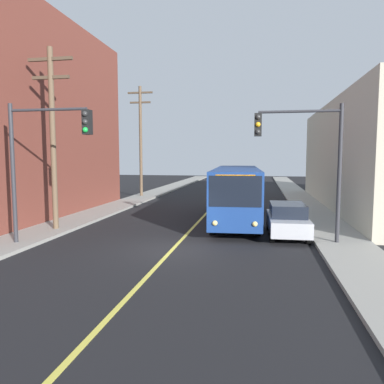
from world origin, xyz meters
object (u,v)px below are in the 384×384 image
at_px(city_bus, 237,191).
at_px(traffic_signal_right_corner, 303,147).
at_px(parked_car_silver, 287,219).
at_px(utility_pole_mid, 141,136).
at_px(traffic_signal_left_corner, 44,147).
at_px(utility_pole_near, 53,130).

bearing_deg(city_bus, traffic_signal_right_corner, -60.26).
xyz_separation_m(parked_car_silver, utility_pole_mid, (-12.53, 15.61, 4.97)).
distance_m(parked_car_silver, traffic_signal_right_corner, 3.82).
distance_m(utility_pole_mid, traffic_signal_left_corner, 19.84).
bearing_deg(traffic_signal_left_corner, parked_car_silver, 21.41).
xyz_separation_m(city_bus, traffic_signal_left_corner, (-7.61, -8.12, 2.49)).
height_order(utility_pole_near, traffic_signal_right_corner, utility_pole_near).
bearing_deg(utility_pole_mid, traffic_signal_left_corner, -83.64).
bearing_deg(utility_pole_near, parked_car_silver, 4.25).
xyz_separation_m(city_bus, parked_car_silver, (2.73, -4.07, -0.98)).
bearing_deg(traffic_signal_right_corner, utility_pole_near, 176.87).
bearing_deg(traffic_signal_left_corner, utility_pole_near, 114.99).
distance_m(utility_pole_mid, traffic_signal_right_corner, 21.59).
bearing_deg(parked_car_silver, traffic_signal_right_corner, -72.72).
height_order(parked_car_silver, traffic_signal_left_corner, traffic_signal_left_corner).
xyz_separation_m(utility_pole_mid, traffic_signal_left_corner, (2.19, -19.66, -1.51)).
distance_m(city_bus, traffic_signal_left_corner, 11.41).
bearing_deg(utility_pole_near, city_bus, 28.55).
distance_m(parked_car_silver, utility_pole_near, 12.64).
distance_m(parked_car_silver, traffic_signal_left_corner, 11.63).
bearing_deg(utility_pole_mid, traffic_signal_right_corner, -52.82).
xyz_separation_m(parked_car_silver, traffic_signal_left_corner, (-10.34, -4.05, 3.46)).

